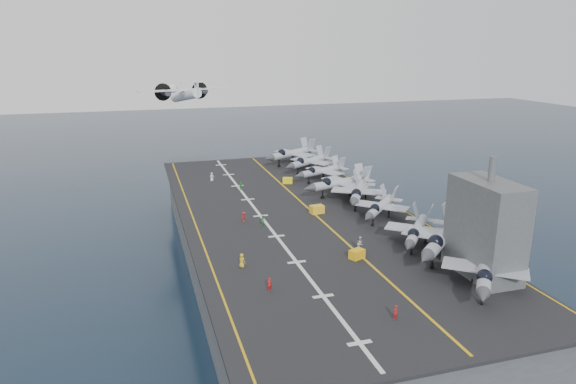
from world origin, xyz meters
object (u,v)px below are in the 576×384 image
object	(u,v)px
fighter_jet_0	(485,269)
tow_cart_a	(357,254)
island_superstructure	(487,217)
transport_plane	(186,95)

from	to	relation	value
fighter_jet_0	tow_cart_a	size ratio (longest dim) A/B	7.35
island_superstructure	tow_cart_a	size ratio (longest dim) A/B	6.32
fighter_jet_0	tow_cart_a	world-z (taller)	fighter_jet_0
fighter_jet_0	tow_cart_a	xyz separation A→B (m)	(-10.53, 12.51, -1.93)
tow_cart_a	transport_plane	world-z (taller)	transport_plane
island_superstructure	transport_plane	size ratio (longest dim) A/B	0.56
island_superstructure	fighter_jet_0	world-z (taller)	island_superstructure
island_superstructure	transport_plane	xyz separation A→B (m)	(-27.50, 80.20, 8.26)
transport_plane	fighter_jet_0	bearing A→B (deg)	-73.27
island_superstructure	tow_cart_a	world-z (taller)	island_superstructure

